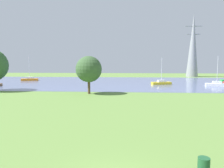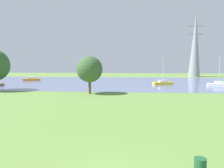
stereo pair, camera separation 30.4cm
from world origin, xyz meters
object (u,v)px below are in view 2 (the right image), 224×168
(sailboat_orange, at_px, (32,79))
(sailboat_yellow, at_px, (163,83))
(electricity_pylon, at_px, (195,45))
(litter_bin, at_px, (200,166))
(tree_east_near, at_px, (90,69))
(sailboat_white, at_px, (219,84))

(sailboat_orange, height_order, sailboat_yellow, sailboat_orange)
(electricity_pylon, bearing_deg, litter_bin, -106.05)
(litter_bin, distance_m, tree_east_near, 27.82)
(litter_bin, relative_size, sailboat_orange, 0.10)
(sailboat_orange, xyz_separation_m, sailboat_yellow, (37.60, -8.69, -0.02))
(tree_east_near, bearing_deg, sailboat_white, 27.46)
(sailboat_orange, bearing_deg, sailboat_white, -12.95)
(sailboat_white, bearing_deg, litter_bin, -112.90)
(electricity_pylon, bearing_deg, sailboat_yellow, -117.93)
(litter_bin, relative_size, electricity_pylon, 0.03)
(tree_east_near, height_order, electricity_pylon, electricity_pylon)
(tree_east_near, xyz_separation_m, electricity_pylon, (31.35, 47.80, 7.74))
(sailboat_white, xyz_separation_m, electricity_pylon, (4.38, 33.78, 11.50))
(litter_bin, bearing_deg, electricity_pylon, 73.95)
(sailboat_orange, bearing_deg, electricity_pylon, 22.47)
(litter_bin, height_order, sailboat_orange, sailboat_orange)
(sailboat_orange, distance_m, tree_east_near, 34.31)
(sailboat_white, relative_size, sailboat_yellow, 1.04)
(sailboat_white, distance_m, tree_east_near, 30.63)
(litter_bin, xyz_separation_m, electricity_pylon, (21.11, 73.38, 11.56))
(sailboat_orange, relative_size, tree_east_near, 1.21)
(sailboat_yellow, bearing_deg, litter_bin, -96.27)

